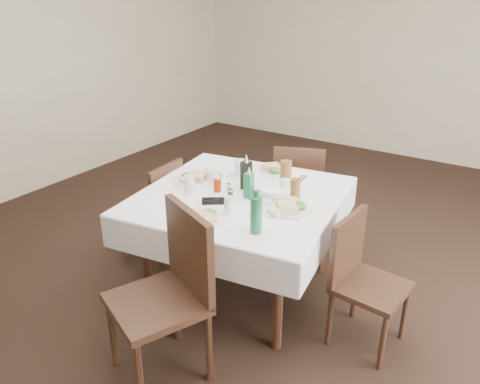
{
  "coord_description": "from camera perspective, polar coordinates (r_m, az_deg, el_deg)",
  "views": [
    {
      "loc": [
        1.49,
        -2.65,
        2.06
      ],
      "look_at": [
        -0.08,
        -0.24,
        0.8
      ],
      "focal_mm": 35.0,
      "sensor_mm": 36.0,
      "label": 1
    }
  ],
  "objects": [
    {
      "name": "iced_tea_b",
      "position": [
        3.13,
        6.76,
        0.43
      ],
      "size": [
        0.07,
        0.07,
        0.14
      ],
      "color": "brown",
      "rests_on": "dining_table"
    },
    {
      "name": "iced_tea_a",
      "position": [
        3.35,
        5.61,
        2.39
      ],
      "size": [
        0.08,
        0.08,
        0.17
      ],
      "color": "brown",
      "rests_on": "dining_table"
    },
    {
      "name": "side_plate_a",
      "position": [
        3.49,
        -0.26,
        1.98
      ],
      "size": [
        0.17,
        0.17,
        0.01
      ],
      "color": "white",
      "rests_on": "dining_table"
    },
    {
      "name": "cutlery_s",
      "position": [
        2.96,
        -7.14,
        -2.4
      ],
      "size": [
        0.07,
        0.16,
        0.01
      ],
      "color": "silver",
      "rests_on": "dining_table"
    },
    {
      "name": "water_w",
      "position": [
        3.2,
        -6.16,
        0.89
      ],
      "size": [
        0.07,
        0.07,
        0.13
      ],
      "color": "silver",
      "rests_on": "dining_table"
    },
    {
      "name": "meal_south",
      "position": [
        2.83,
        -4.53,
        -3.09
      ],
      "size": [
        0.28,
        0.28,
        0.06
      ],
      "color": "white",
      "rests_on": "dining_table"
    },
    {
      "name": "chair_north",
      "position": [
        4.01,
        7.15,
        0.63
      ],
      "size": [
        0.54,
        0.54,
        0.88
      ],
      "color": "black",
      "rests_on": "ground"
    },
    {
      "name": "green_bottle",
      "position": [
        2.65,
        1.98,
        -2.72
      ],
      "size": [
        0.07,
        0.07,
        0.26
      ],
      "color": "#1E6B42",
      "rests_on": "dining_table"
    },
    {
      "name": "ketchup_bottle",
      "position": [
        3.22,
        -2.79,
        0.91
      ],
      "size": [
        0.05,
        0.05,
        0.11
      ],
      "color": "#9E2505",
      "rests_on": "dining_table"
    },
    {
      "name": "meal_west",
      "position": [
        3.41,
        -5.77,
        1.64
      ],
      "size": [
        0.28,
        0.28,
        0.06
      ],
      "color": "white",
      "rests_on": "dining_table"
    },
    {
      "name": "cutlery_w",
      "position": [
        3.55,
        -3.4,
        2.28
      ],
      "size": [
        0.21,
        0.1,
        0.01
      ],
      "color": "silver",
      "rests_on": "dining_table"
    },
    {
      "name": "cutlery_e",
      "position": [
        2.88,
        5.51,
        -3.1
      ],
      "size": [
        0.18,
        0.1,
        0.01
      ],
      "color": "silver",
      "rests_on": "dining_table"
    },
    {
      "name": "bread_basket",
      "position": [
        3.13,
        4.2,
        -0.1
      ],
      "size": [
        0.24,
        0.24,
        0.08
      ],
      "color": "silver",
      "rests_on": "dining_table"
    },
    {
      "name": "sugar_caddy",
      "position": [
        2.89,
        4.26,
        -2.48
      ],
      "size": [
        0.1,
        0.07,
        0.05
      ],
      "color": "white",
      "rests_on": "dining_table"
    },
    {
      "name": "chair_south",
      "position": [
        2.63,
        -8.29,
        -11.12
      ],
      "size": [
        0.62,
        0.62,
        1.0
      ],
      "color": "black",
      "rests_on": "ground"
    },
    {
      "name": "meal_north",
      "position": [
        3.58,
        4.24,
        2.72
      ],
      "size": [
        0.25,
        0.25,
        0.06
      ],
      "color": "white",
      "rests_on": "dining_table"
    },
    {
      "name": "dining_table",
      "position": [
        3.23,
        -0.0,
        -1.59
      ],
      "size": [
        1.49,
        1.49,
        0.76
      ],
      "color": "black",
      "rests_on": "ground"
    },
    {
      "name": "cutlery_n",
      "position": [
        3.46,
        7.45,
        1.53
      ],
      "size": [
        0.07,
        0.17,
        0.01
      ],
      "color": "silver",
      "rests_on": "dining_table"
    },
    {
      "name": "meal_east",
      "position": [
        2.97,
        6.21,
        -1.82
      ],
      "size": [
        0.28,
        0.28,
        0.06
      ],
      "color": "white",
      "rests_on": "dining_table"
    },
    {
      "name": "chair_east",
      "position": [
        2.96,
        14.42,
        -9.5
      ],
      "size": [
        0.43,
        0.43,
        0.83
      ],
      "color": "black",
      "rests_on": "ground"
    },
    {
      "name": "sunglasses",
      "position": [
        3.06,
        -3.19,
        -1.09
      ],
      "size": [
        0.16,
        0.13,
        0.03
      ],
      "color": "black",
      "rests_on": "dining_table"
    },
    {
      "name": "pepper_shaker",
      "position": [
        3.09,
        -1.18,
        -0.34
      ],
      "size": [
        0.03,
        0.03,
        0.08
      ],
      "color": "#3A2B19",
      "rests_on": "dining_table"
    },
    {
      "name": "oil_cruet_dark",
      "position": [
        3.24,
        0.76,
        2.2
      ],
      "size": [
        0.06,
        0.06,
        0.26
      ],
      "color": "black",
      "rests_on": "dining_table"
    },
    {
      "name": "room_shell",
      "position": [
        3.06,
        3.93,
        17.11
      ],
      "size": [
        6.04,
        7.04,
        2.8
      ],
      "color": "#BFB396",
      "rests_on": "ground"
    },
    {
      "name": "salt_shaker",
      "position": [
        3.22,
        -1.37,
        0.54
      ],
      "size": [
        0.03,
        0.03,
        0.07
      ],
      "color": "white",
      "rests_on": "dining_table"
    },
    {
      "name": "chair_west",
      "position": [
        3.77,
        -9.9,
        -1.58
      ],
      "size": [
        0.42,
        0.42,
        0.82
      ],
      "color": "black",
      "rests_on": "ground"
    },
    {
      "name": "ground_plane",
      "position": [
        3.67,
        3.19,
        -10.49
      ],
      "size": [
        7.0,
        7.0,
        0.0
      ],
      "primitive_type": "plane",
      "color": "black"
    },
    {
      "name": "coffee_mug",
      "position": [
        3.37,
        -3.32,
        1.78
      ],
      "size": [
        0.13,
        0.13,
        0.1
      ],
      "color": "white",
      "rests_on": "dining_table"
    },
    {
      "name": "side_plate_b",
      "position": [
        2.91,
        2.39,
        -2.66
      ],
      "size": [
        0.15,
        0.15,
        0.01
      ],
      "color": "white",
      "rests_on": "dining_table"
    },
    {
      "name": "water_n",
      "position": [
        3.45,
        -0.04,
        2.87
      ],
      "size": [
        0.07,
        0.07,
        0.14
      ],
      "color": "silver",
      "rests_on": "dining_table"
    },
    {
      "name": "water_s",
      "position": [
        2.9,
        -1.35,
        -1.61
      ],
      "size": [
        0.06,
        0.06,
        0.11
      ],
      "color": "silver",
      "rests_on": "dining_table"
    },
    {
      "name": "water_e",
      "position": [
        3.13,
        5.49,
        0.41
      ],
      "size": [
        0.07,
        0.07,
        0.13
      ],
      "color": "silver",
      "rests_on": "dining_table"
    },
    {
      "name": "oil_cruet_green",
      "position": [
        3.1,
        1.09,
        0.92
      ],
      "size": [
        0.05,
        0.05,
        0.22
      ],
      "color": "#1E6B42",
      "rests_on": "dining_table"
    }
  ]
}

